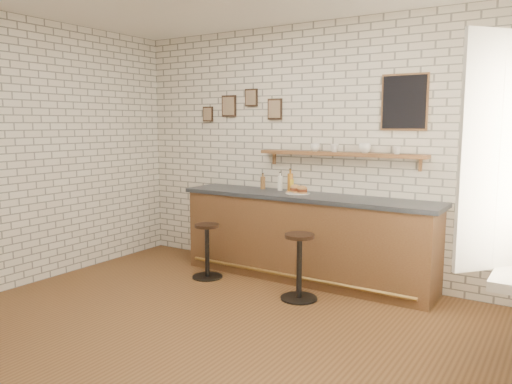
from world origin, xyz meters
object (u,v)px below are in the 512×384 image
Objects in this scene: bitters_bottle_amber at (290,182)px; shelf_cup_d at (397,150)px; bar_counter at (305,237)px; shelf_cup_c at (365,148)px; bitters_bottle_brown at (263,182)px; bitters_bottle_white at (280,183)px; sandwich_plate at (298,193)px; ciabatta_sandwich at (299,189)px; condiment_bottle_yellow at (291,185)px; shelf_cup_a at (315,148)px; shelf_cup_b at (335,148)px; bar_stool_left at (207,249)px; bar_stool_right at (299,264)px.

bitters_bottle_amber is 3.07× the size of shelf_cup_d.
bar_counter is 1.23m from shelf_cup_c.
bitters_bottle_brown is 0.89× the size of bitters_bottle_white.
shelf_cup_d is at bearing 8.85° from sandwich_plate.
ciabatta_sandwich is 0.21m from condiment_bottle_yellow.
bar_counter is 1.06m from shelf_cup_a.
condiment_bottle_yellow is 1.91× the size of shelf_cup_b.
shelf_cup_a is (0.01, 0.20, 1.04)m from bar_counter.
bitters_bottle_amber is (-0.17, 0.12, 0.11)m from sandwich_plate.
ciabatta_sandwich is 0.41× the size of bar_stool_left.
sandwich_plate is (-0.12, 0.03, 0.51)m from bar_counter.
bitters_bottle_brown reaches higher than bar_stool_left.
sandwich_plate reaches higher than bar_stool_left.
bitters_bottle_white is 1.19m from bar_stool_left.
bitters_bottle_amber is at bearing 45.15° from bar_stool_left.
ciabatta_sandwich is (-0.11, 0.03, 0.56)m from bar_counter.
shelf_cup_b is (0.25, 0.00, 0.00)m from shelf_cup_a.
ciabatta_sandwich is 0.23m from bitters_bottle_amber.
bar_counter is at bearing 29.51° from bar_stool_left.
bitters_bottle_amber is 1.47× the size of condiment_bottle_yellow.
ciabatta_sandwich is 1.03m from bar_stool_right.
bitters_bottle_white is 0.82m from shelf_cup_b.
shelf_cup_b is at bearing 25.06° from ciabatta_sandwich.
bitters_bottle_amber is 0.43× the size of bar_stool_left.
bitters_bottle_brown is at bearing 167.93° from ciabatta_sandwich.
shelf_cup_d is (0.72, 0.00, -0.00)m from shelf_cup_b.
shelf_cup_b is (0.55, 0.05, 0.42)m from bitters_bottle_amber.
sandwich_plate is at bearing 119.58° from bar_stool_right.
shelf_cup_a is at bearing 175.67° from shelf_cup_d.
bar_counter reaches higher than bar_stool_right.
shelf_cup_c is (1.30, 0.05, 0.46)m from bitters_bottle_brown.
shelf_cup_c is at bearing 175.67° from shelf_cup_d.
shelf_cup_c is (0.36, 0.00, 0.01)m from shelf_cup_b.
shelf_cup_b reaches higher than condiment_bottle_yellow.
sandwich_plate reaches higher than bar_stool_right.
bitters_bottle_white is (-0.43, 0.15, 0.60)m from bar_counter.
shelf_cup_c is (0.62, 0.20, 1.05)m from bar_counter.
sandwich_plate is 2.04× the size of shelf_cup_c.
bitters_bottle_white is 0.63m from shelf_cup_a.
sandwich_plate is 1.06× the size of ciabatta_sandwich.
bitters_bottle_white is at bearing -0.00° from bitters_bottle_brown.
shelf_cup_d reaches higher than bitters_bottle_white.
condiment_bottle_yellow is (-0.17, 0.12, 0.03)m from ciabatta_sandwich.
bar_counter is 0.75m from bitters_bottle_white.
condiment_bottle_yellow is (-0.27, 0.15, 0.58)m from bar_counter.
condiment_bottle_yellow is at bearing 141.52° from sandwich_plate.
bar_stool_right is at bearing -60.42° from sandwich_plate.
bitters_bottle_white is 0.16m from condiment_bottle_yellow.
shelf_cup_c is (0.73, 0.17, 0.49)m from ciabatta_sandwich.
bitters_bottle_brown is 0.73× the size of bitters_bottle_amber.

